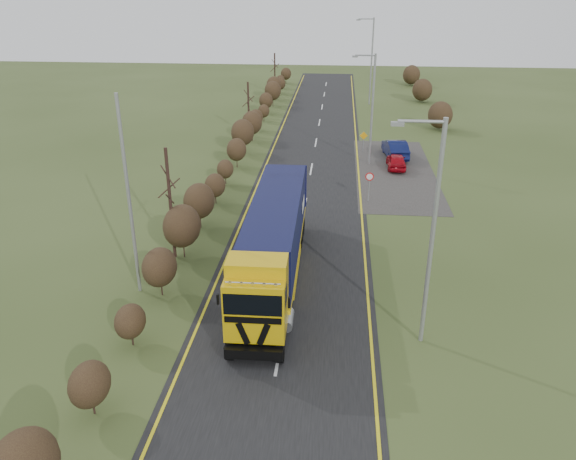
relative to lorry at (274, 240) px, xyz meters
The scene contains 14 objects.
ground 3.06m from the lorry, 65.01° to the right, with size 160.00×160.00×0.00m, color #35451D.
road 8.45m from the lorry, 83.76° to the left, with size 8.00×120.00×0.02m, color black.
layby 19.68m from the lorry, 67.80° to the left, with size 6.00×18.00×0.02m, color #302D2A.
lane_markings 8.15m from the lorry, 83.52° to the left, with size 7.52×116.00×0.01m.
hedgerow 7.90m from the lorry, 130.45° to the left, with size 2.24×102.04×6.05m.
lorry is the anchor object (origin of this frame).
car_red_hatchback 20.47m from the lorry, 68.25° to the left, with size 1.41×3.49×1.19m, color #A70813.
car_blue_sedan 23.45m from the lorry, 70.74° to the left, with size 1.57×4.51×1.49m, color #0B123F.
streetlight_near 8.42m from the lorry, 34.66° to the right, with size 1.97×0.19×9.28m.
streetlight_mid 20.86m from the lorry, 74.93° to the left, with size 1.84×0.18×8.63m.
streetlight_far 44.81m from the lorry, 81.85° to the left, with size 2.08×0.20×9.82m.
left_pole 6.96m from the lorry, 166.11° to the right, with size 0.16×0.16×9.39m, color gray.
speed_sign 12.58m from the lorry, 66.10° to the left, with size 0.56×0.10×2.02m.
warning_board 23.95m from the lorry, 77.73° to the left, with size 0.69×0.11×1.81m.
Camera 1 is at (2.03, -22.40, 13.63)m, focal length 35.00 mm.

